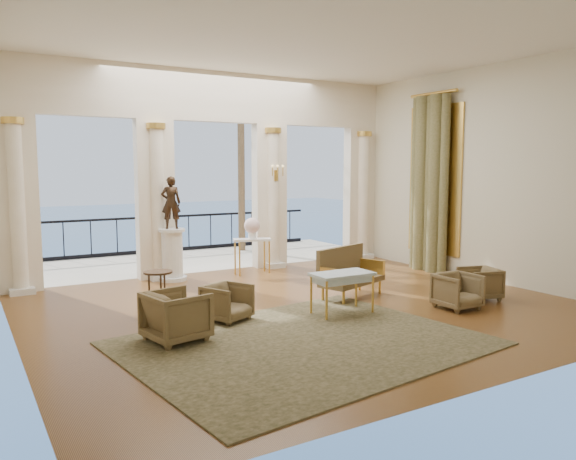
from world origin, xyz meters
TOP-DOWN VIEW (x-y plane):
  - floor at (0.00, 0.00)m, footprint 9.00×9.00m
  - room_walls at (0.00, -1.12)m, footprint 9.00×9.00m
  - arcade at (-0.00, 3.82)m, footprint 9.00×0.56m
  - terrace at (0.00, 5.80)m, footprint 10.00×3.60m
  - balustrade at (0.00, 7.40)m, footprint 9.00×0.06m
  - palm_tree at (2.00, 6.60)m, footprint 2.00×2.00m
  - sea at (0.00, 60.00)m, footprint 160.00×160.00m
  - curtain at (4.28, 1.50)m, footprint 0.33×1.40m
  - window_frame at (4.47, 1.50)m, footprint 0.04×1.60m
  - wall_sconce at (1.40, 3.51)m, footprint 0.30×0.11m
  - rug at (-1.11, -1.66)m, footprint 5.02×4.12m
  - armchair_a at (-1.53, -0.07)m, footprint 0.82×0.80m
  - armchair_b at (2.16, -1.38)m, footprint 0.66×0.62m
  - armchair_c at (3.02, -1.11)m, footprint 0.74×0.77m
  - armchair_d at (-2.56, -0.66)m, footprint 0.84×0.88m
  - settee at (1.10, 0.30)m, footprint 1.51×1.00m
  - game_table at (0.26, -0.66)m, footprint 1.01×0.56m
  - pedestal at (-1.20, 3.41)m, footprint 0.60×0.60m
  - statue at (-1.20, 3.41)m, footprint 0.47×0.39m
  - console_table at (0.60, 3.21)m, footprint 0.90×0.60m
  - urn at (0.60, 3.21)m, footprint 0.36×0.36m
  - side_table at (-2.38, 0.69)m, footprint 0.46×0.46m

SIDE VIEW (x-z plane):
  - sea at x=0.00m, z-range -6.00..-6.00m
  - terrace at x=0.00m, z-range -0.10..0.00m
  - floor at x=0.00m, z-range 0.00..0.00m
  - rug at x=-1.11m, z-range 0.00..0.02m
  - armchair_c at x=3.02m, z-range 0.00..0.64m
  - armchair_a at x=-1.53m, z-range 0.00..0.64m
  - armchair_b at x=2.16m, z-range 0.00..0.67m
  - armchair_d at x=-2.56m, z-range 0.00..0.78m
  - balustrade at x=0.00m, z-range -0.11..0.92m
  - settee at x=1.10m, z-range 0.00..0.92m
  - pedestal at x=-1.20m, z-range -0.02..1.09m
  - game_table at x=0.26m, z-range 0.27..0.96m
  - side_table at x=-2.38m, z-range 0.27..1.02m
  - console_table at x=0.60m, z-range 0.26..1.06m
  - urn at x=0.60m, z-range 0.83..1.30m
  - statue at x=-1.20m, z-range 1.11..2.21m
  - curtain at x=4.28m, z-range -0.03..4.06m
  - window_frame at x=4.47m, z-range 0.40..3.80m
  - wall_sconce at x=1.40m, z-range 2.06..2.40m
  - arcade at x=0.00m, z-range 0.33..4.83m
  - room_walls at x=0.00m, z-range -1.62..7.38m
  - palm_tree at x=2.00m, z-range 1.84..6.34m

